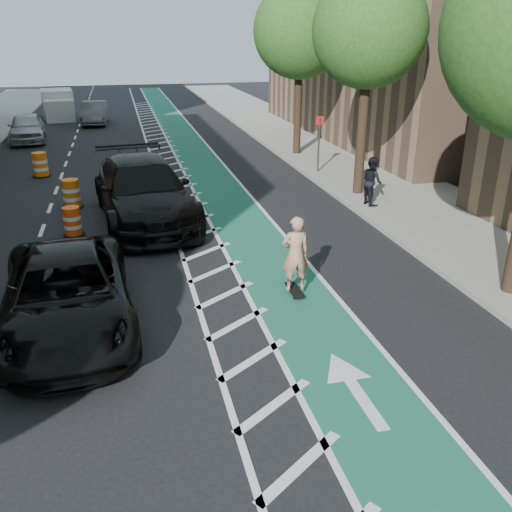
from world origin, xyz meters
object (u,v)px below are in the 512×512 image
object	(u,v)px
skateboarder	(295,254)
suv_far	(143,191)
barrel_a	(72,222)
suv_near	(67,294)

from	to	relation	value
skateboarder	suv_far	distance (m)	7.11
suv_far	barrel_a	bearing A→B (deg)	-162.48
suv_far	suv_near	bearing A→B (deg)	-111.91
skateboarder	suv_near	size ratio (longest dim) A/B	0.33
suv_near	barrel_a	world-z (taller)	suv_near
skateboarder	barrel_a	bearing A→B (deg)	-44.80
suv_near	skateboarder	bearing A→B (deg)	0.70
suv_far	skateboarder	bearing A→B (deg)	-70.51
barrel_a	suv_near	bearing A→B (deg)	-87.01
suv_near	suv_far	bearing A→B (deg)	70.76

